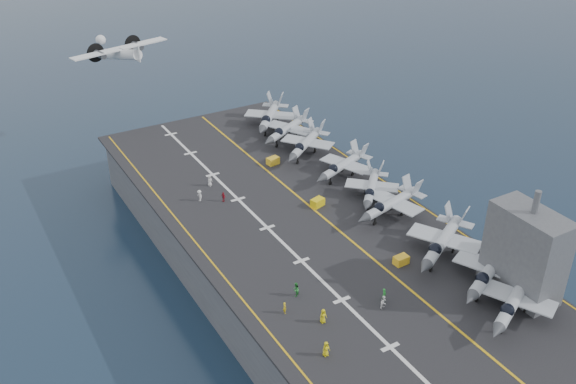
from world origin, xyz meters
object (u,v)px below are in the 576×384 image
fighter_jet_0 (515,299)px  tow_cart_a (401,260)px  island_superstructure (527,243)px  transport_plane (121,54)px

fighter_jet_0 → tow_cart_a: size_ratio=8.21×
fighter_jet_0 → tow_cart_a: 16.37m
island_superstructure → tow_cart_a: size_ratio=7.19×
transport_plane → tow_cart_a: bearing=-78.6°
island_superstructure → fighter_jet_0: bearing=-144.8°
tow_cart_a → transport_plane: size_ratio=0.09×
fighter_jet_0 → transport_plane: transport_plane is taller
fighter_jet_0 → island_superstructure: bearing=35.2°
fighter_jet_0 → transport_plane: 92.54m
tow_cart_a → fighter_jet_0: bearing=-71.8°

